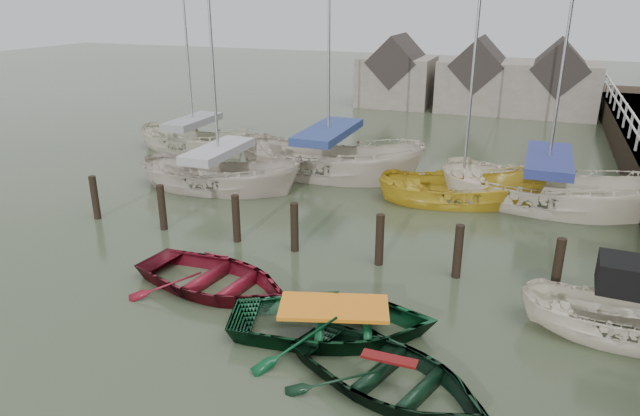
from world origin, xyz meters
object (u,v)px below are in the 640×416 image
at_px(motorboat, 622,334).
at_px(sailboat_c, 461,202).
at_px(sailboat_d, 542,205).
at_px(sailboat_e, 195,150).
at_px(rowboat_dkgreen, 388,387).
at_px(sailboat_a, 221,187).
at_px(rowboat_green, 334,334).
at_px(sailboat_b, 328,174).
at_px(rowboat_red, 214,289).

height_order(motorboat, sailboat_c, sailboat_c).
xyz_separation_m(sailboat_d, sailboat_e, (-14.81, 2.06, -0.00)).
bearing_deg(rowboat_dkgreen, sailboat_a, 63.34).
bearing_deg(sailboat_d, sailboat_a, 109.09).
height_order(rowboat_green, sailboat_e, sailboat_e).
bearing_deg(rowboat_dkgreen, motorboat, -32.68).
relative_size(motorboat, sailboat_b, 0.34).
xyz_separation_m(rowboat_green, rowboat_dkgreen, (1.49, -1.26, 0.00)).
height_order(rowboat_red, sailboat_c, sailboat_c).
height_order(rowboat_red, sailboat_d, sailboat_d).
bearing_deg(sailboat_c, rowboat_dkgreen, 166.12).
relative_size(rowboat_red, sailboat_c, 0.43).
height_order(sailboat_a, sailboat_d, sailboat_d).
bearing_deg(motorboat, rowboat_green, 112.45).
relative_size(motorboat, sailboat_a, 0.40).
relative_size(rowboat_dkgreen, sailboat_b, 0.31).
xyz_separation_m(rowboat_red, motorboat, (8.95, 1.15, 0.10)).
height_order(sailboat_c, sailboat_e, sailboat_c).
height_order(sailboat_b, sailboat_c, sailboat_b).
bearing_deg(sailboat_d, motorboat, -160.05).
distance_m(rowboat_dkgreen, sailboat_d, 11.24).
bearing_deg(rowboat_dkgreen, rowboat_green, 68.90).
bearing_deg(sailboat_d, sailboat_c, 108.58).
xyz_separation_m(rowboat_dkgreen, motorboat, (4.11, 3.24, 0.10)).
height_order(rowboat_dkgreen, sailboat_b, sailboat_b).
distance_m(rowboat_green, sailboat_e, 16.00).
bearing_deg(motorboat, sailboat_d, 15.03).
distance_m(rowboat_dkgreen, sailboat_b, 12.99).
distance_m(motorboat, sailboat_d, 7.90).
height_order(motorboat, sailboat_a, sailboat_a).
bearing_deg(sailboat_d, sailboat_b, 92.05).
xyz_separation_m(motorboat, sailboat_c, (-4.25, 7.24, -0.09)).
relative_size(sailboat_d, sailboat_e, 1.39).
distance_m(rowboat_green, sailboat_a, 10.33).
height_order(rowboat_green, motorboat, motorboat).
height_order(rowboat_red, rowboat_dkgreen, rowboat_red).
distance_m(rowboat_red, rowboat_dkgreen, 5.27).
bearing_deg(rowboat_green, sailboat_a, 25.88).
xyz_separation_m(rowboat_red, rowboat_dkgreen, (4.84, -2.08, 0.00)).
bearing_deg(motorboat, sailboat_e, 62.30).
xyz_separation_m(rowboat_red, sailboat_e, (-7.50, 10.94, 0.06)).
relative_size(rowboat_green, sailboat_c, 0.45).
bearing_deg(sailboat_b, motorboat, -131.73).
bearing_deg(sailboat_b, sailboat_a, 134.00).
relative_size(sailboat_b, sailboat_d, 0.96).
relative_size(sailboat_c, sailboat_d, 0.75).
bearing_deg(motorboat, sailboat_c, 33.42).
xyz_separation_m(rowboat_red, sailboat_b, (-0.62, 9.70, 0.06)).
bearing_deg(sailboat_b, rowboat_green, -159.28).
relative_size(rowboat_red, rowboat_green, 0.95).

